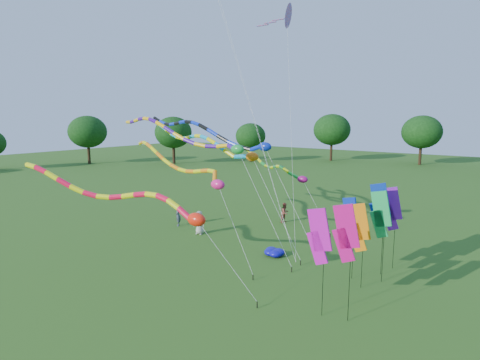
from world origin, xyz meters
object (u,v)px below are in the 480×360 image
Objects in this scene: tube_kite_orange at (184,166)px; person_c at (285,213)px; person_b at (178,215)px; blue_nylon_heap at (274,252)px; person_a at (199,223)px; tube_kite_red at (132,199)px.

tube_kite_orange reaches higher than person_c.
tube_kite_orange reaches higher than person_b.
person_a is (-6.69, 0.68, 0.64)m from blue_nylon_heap.
tube_kite_orange is 8.00m from blue_nylon_heap.
person_b is at bearing 137.53° from person_c.
blue_nylon_heap is 0.90× the size of person_b.
tube_kite_red is 9.27m from person_a.
person_b is at bearing 149.55° from person_a.
blue_nylon_heap is 9.58m from person_b.
tube_kite_red is 0.96× the size of tube_kite_orange.
person_a reaches higher than person_b.
person_b reaches higher than blue_nylon_heap.
tube_kite_red is 14.93m from person_c.
tube_kite_red is at bearing -88.06° from person_a.
tube_kite_orange is 9.96m from person_c.
blue_nylon_heap is 0.95× the size of person_c.
person_b is (-5.61, 8.77, -3.48)m from tube_kite_red.
person_b is 8.43m from person_c.
person_b is 1.05× the size of person_c.
tube_kite_orange reaches higher than blue_nylon_heap.
tube_kite_orange is 9.11× the size of blue_nylon_heap.
blue_nylon_heap is at bearing -23.01° from person_a.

